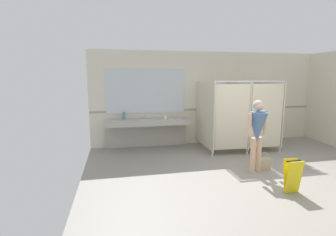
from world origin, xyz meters
The scene contains 12 objects.
ground_plane centered at (0.00, 0.00, -0.05)m, with size 7.36×6.54×0.10m, color gray.
wall_back centered at (0.00, 3.03, 1.39)m, with size 7.36×0.12×2.78m, color beige.
wall_back_tile_band centered at (0.00, 2.97, 1.05)m, with size 7.36×0.01×0.06m, color #9E937F.
vanity_counter centered at (-2.07, 2.75, 0.62)m, with size 2.39×0.57×0.95m.
mirror_panel centered at (-2.07, 2.96, 1.63)m, with size 2.29×0.02×1.29m, color silver.
bathroom_stalls centered at (0.47, 2.03, 1.02)m, with size 2.03×1.45×1.95m.
person_standing centered at (-0.02, 0.38, 0.98)m, with size 0.53×0.50×1.56m.
handbag centered at (0.25, 0.46, 0.14)m, with size 0.27×0.14×0.40m.
soap_dispenser centered at (-2.71, 2.84, 0.93)m, with size 0.07×0.07×0.21m.
paper_cup centered at (-1.56, 2.59, 0.89)m, with size 0.07×0.07×0.11m, color white.
wet_floor_sign centered at (0.06, -0.68, 0.31)m, with size 0.28×0.19×0.61m.
floor_drain_cover centered at (1.37, 0.22, 0.00)m, with size 0.14×0.14×0.01m, color #B7BABF.
Camera 1 is at (-2.95, -4.33, 2.04)m, focal length 26.90 mm.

